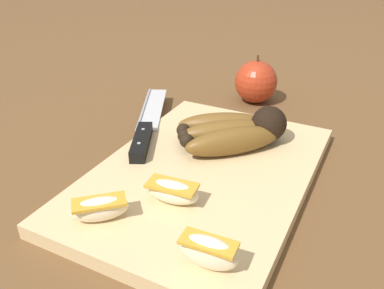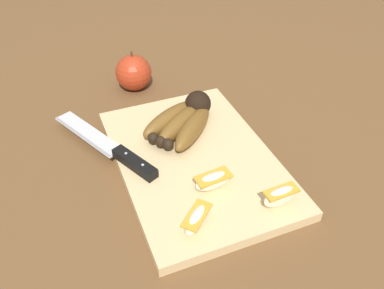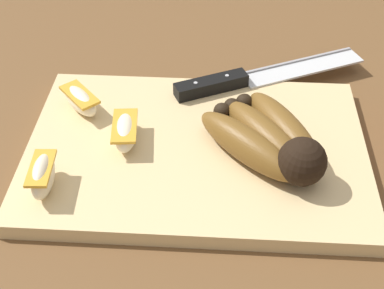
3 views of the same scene
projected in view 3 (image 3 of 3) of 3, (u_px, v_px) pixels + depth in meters
ground_plane at (180, 162)px, 0.65m from camera, size 6.00×6.00×0.00m
cutting_board at (196, 151)px, 0.65m from camera, size 0.40×0.27×0.02m
banana_bunch at (271, 140)px, 0.62m from camera, size 0.16×0.17×0.06m
chefs_knife at (244, 79)px, 0.73m from camera, size 0.27×0.15×0.02m
apple_wedge_near at (125, 131)px, 0.64m from camera, size 0.03×0.07×0.03m
apple_wedge_middle at (43, 175)px, 0.58m from camera, size 0.03×0.06×0.04m
apple_wedge_far at (80, 100)px, 0.68m from camera, size 0.06×0.06×0.03m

